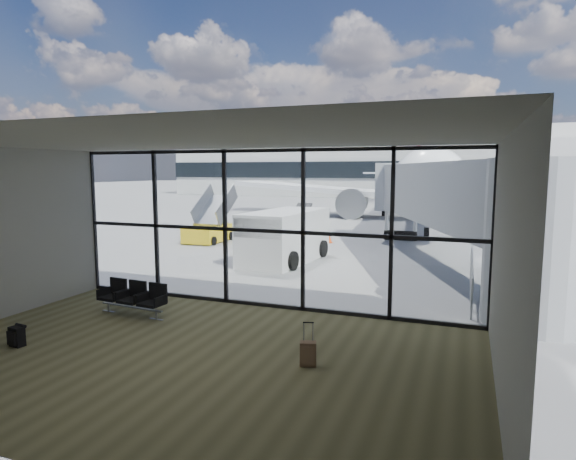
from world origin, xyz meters
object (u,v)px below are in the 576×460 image
Objects in this scene: airliner at (421,180)px; service_van at (284,236)px; mobile_stairs at (209,231)px; backpack at (16,336)px; suitcase at (308,354)px; belt_loader at (298,221)px; seating_row at (134,296)px.

airliner is 7.64× the size of service_van.
airliner is at bearing 86.47° from service_van.
mobile_stairs is at bearing -122.05° from airliner.
service_van is 1.44× the size of mobile_stairs.
suitcase is at bearing 17.85° from backpack.
suitcase is at bearing -75.72° from belt_loader.
belt_loader is 1.00× the size of mobile_stairs.
seating_row is 5.76m from suitcase.
airliner is 11.02× the size of belt_loader.
belt_loader is at bearing 100.45° from backpack.
service_van is at bearing -79.23° from belt_loader.
suitcase is 0.02× the size of airliner.
airliner is (-1.01, 34.13, 2.84)m from suitcase.
airliner reaches higher than seating_row.
service_van is (1.92, 11.49, 0.88)m from backpack.
seating_row is 0.58× the size of mobile_stairs.
airliner is at bearing 87.11° from seating_row.
seating_row is at bearing -70.49° from mobile_stairs.
backpack is at bearing -101.97° from seating_row.
service_van is at bearing -104.87° from airliner.
suitcase is 23.08m from belt_loader.
seating_row is 3.06m from backpack.
airliner reaches higher than belt_loader.
suitcase is 0.25× the size of belt_loader.
mobile_stairs is at bearing 109.83° from suitcase.
backpack is 6.52m from suitcase.
suitcase is 17.70m from mobile_stairs.
seating_row is at bearing -104.52° from airliner.
mobile_stairs is (-4.04, 15.53, 0.36)m from backpack.
airliner is (4.50, 32.45, 2.60)m from seating_row.
seating_row is 13.55m from mobile_stairs.
belt_loader is at bearing 93.51° from suitcase.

